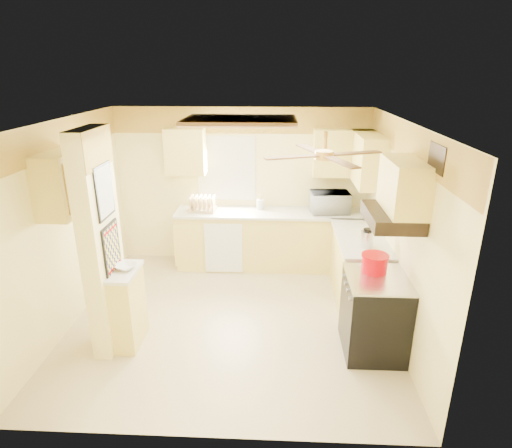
# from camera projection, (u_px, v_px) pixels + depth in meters

# --- Properties ---
(floor) EXTENTS (4.00, 4.00, 0.00)m
(floor) POSITION_uv_depth(u_px,v_px,m) (232.00, 318.00, 5.54)
(floor) COLOR tan
(floor) RESTS_ON ground
(ceiling) EXTENTS (4.00, 4.00, 0.00)m
(ceiling) POSITION_uv_depth(u_px,v_px,m) (227.00, 122.00, 4.68)
(ceiling) COLOR white
(ceiling) RESTS_ON wall_back
(wall_back) EXTENTS (4.00, 0.00, 4.00)m
(wall_back) POSITION_uv_depth(u_px,v_px,m) (242.00, 187.00, 6.89)
(wall_back) COLOR #FFED9B
(wall_back) RESTS_ON floor
(wall_front) EXTENTS (4.00, 0.00, 4.00)m
(wall_front) POSITION_uv_depth(u_px,v_px,m) (204.00, 315.00, 3.33)
(wall_front) COLOR #FFED9B
(wall_front) RESTS_ON floor
(wall_left) EXTENTS (0.00, 3.80, 3.80)m
(wall_left) POSITION_uv_depth(u_px,v_px,m) (66.00, 226.00, 5.20)
(wall_left) COLOR #FFED9B
(wall_left) RESTS_ON floor
(wall_right) EXTENTS (0.00, 3.80, 3.80)m
(wall_right) POSITION_uv_depth(u_px,v_px,m) (399.00, 231.00, 5.02)
(wall_right) COLOR #FFED9B
(wall_right) RESTS_ON floor
(wallpaper_border) EXTENTS (4.00, 0.02, 0.40)m
(wallpaper_border) POSITION_uv_depth(u_px,v_px,m) (241.00, 120.00, 6.51)
(wallpaper_border) COLOR #FFD34B
(wallpaper_border) RESTS_ON wall_back
(partition_column) EXTENTS (0.20, 0.70, 2.50)m
(partition_column) POSITION_uv_depth(u_px,v_px,m) (101.00, 244.00, 4.65)
(partition_column) COLOR #FFED9B
(partition_column) RESTS_ON floor
(partition_ledge) EXTENTS (0.25, 0.55, 0.90)m
(partition_ledge) POSITION_uv_depth(u_px,v_px,m) (129.00, 309.00, 4.92)
(partition_ledge) COLOR #E9D25B
(partition_ledge) RESTS_ON floor
(ledge_top) EXTENTS (0.28, 0.58, 0.04)m
(ledge_top) POSITION_uv_depth(u_px,v_px,m) (124.00, 272.00, 4.76)
(ledge_top) COLOR silver
(ledge_top) RESTS_ON partition_ledge
(lower_cabinets_back) EXTENTS (3.00, 0.60, 0.90)m
(lower_cabinets_back) POSITION_uv_depth(u_px,v_px,m) (272.00, 240.00, 6.86)
(lower_cabinets_back) COLOR #E9D25B
(lower_cabinets_back) RESTS_ON floor
(lower_cabinets_right) EXTENTS (0.60, 1.40, 0.90)m
(lower_cabinets_right) POSITION_uv_depth(u_px,v_px,m) (359.00, 270.00, 5.87)
(lower_cabinets_right) COLOR #E9D25B
(lower_cabinets_right) RESTS_ON floor
(countertop_back) EXTENTS (3.04, 0.64, 0.04)m
(countertop_back) POSITION_uv_depth(u_px,v_px,m) (273.00, 213.00, 6.69)
(countertop_back) COLOR silver
(countertop_back) RESTS_ON lower_cabinets_back
(countertop_right) EXTENTS (0.64, 1.44, 0.04)m
(countertop_right) POSITION_uv_depth(u_px,v_px,m) (361.00, 238.00, 5.71)
(countertop_right) COLOR silver
(countertop_right) RESTS_ON lower_cabinets_right
(dishwasher_panel) EXTENTS (0.58, 0.02, 0.80)m
(dishwasher_panel) POSITION_uv_depth(u_px,v_px,m) (224.00, 248.00, 6.61)
(dishwasher_panel) COLOR white
(dishwasher_panel) RESTS_ON lower_cabinets_back
(window) EXTENTS (0.92, 0.02, 1.02)m
(window) POSITION_uv_depth(u_px,v_px,m) (226.00, 169.00, 6.79)
(window) COLOR white
(window) RESTS_ON wall_back
(upper_cab_back_left) EXTENTS (0.60, 0.35, 0.70)m
(upper_cab_back_left) POSITION_uv_depth(u_px,v_px,m) (186.00, 151.00, 6.56)
(upper_cab_back_left) COLOR #E9D25B
(upper_cab_back_left) RESTS_ON wall_back
(upper_cab_back_right) EXTENTS (0.90, 0.35, 0.70)m
(upper_cab_back_right) POSITION_uv_depth(u_px,v_px,m) (343.00, 153.00, 6.45)
(upper_cab_back_right) COLOR #E9D25B
(upper_cab_back_right) RESTS_ON wall_back
(upper_cab_right) EXTENTS (0.35, 1.00, 0.70)m
(upper_cab_right) POSITION_uv_depth(u_px,v_px,m) (368.00, 159.00, 5.99)
(upper_cab_right) COLOR #E9D25B
(upper_cab_right) RESTS_ON wall_right
(upper_cab_left_wall) EXTENTS (0.35, 0.75, 0.70)m
(upper_cab_left_wall) POSITION_uv_depth(u_px,v_px,m) (63.00, 183.00, 4.75)
(upper_cab_left_wall) COLOR #E9D25B
(upper_cab_left_wall) RESTS_ON wall_left
(upper_cab_over_stove) EXTENTS (0.35, 0.76, 0.52)m
(upper_cab_over_stove) POSITION_uv_depth(u_px,v_px,m) (404.00, 186.00, 4.27)
(upper_cab_over_stove) COLOR #E9D25B
(upper_cab_over_stove) RESTS_ON wall_right
(stove) EXTENTS (0.68, 0.77, 0.92)m
(stove) POSITION_uv_depth(u_px,v_px,m) (374.00, 314.00, 4.79)
(stove) COLOR black
(stove) RESTS_ON floor
(range_hood) EXTENTS (0.50, 0.76, 0.14)m
(range_hood) POSITION_uv_depth(u_px,v_px,m) (392.00, 217.00, 4.39)
(range_hood) COLOR black
(range_hood) RESTS_ON upper_cab_over_stove
(poster_menu) EXTENTS (0.02, 0.42, 0.57)m
(poster_menu) POSITION_uv_depth(u_px,v_px,m) (104.00, 191.00, 4.44)
(poster_menu) COLOR black
(poster_menu) RESTS_ON partition_column
(poster_nashville) EXTENTS (0.02, 0.42, 0.57)m
(poster_nashville) POSITION_uv_depth(u_px,v_px,m) (112.00, 249.00, 4.67)
(poster_nashville) COLOR black
(poster_nashville) RESTS_ON partition_column
(ceiling_light_panel) EXTENTS (1.35, 0.95, 0.06)m
(ceiling_light_panel) POSITION_uv_depth(u_px,v_px,m) (240.00, 121.00, 5.16)
(ceiling_light_panel) COLOR brown
(ceiling_light_panel) RESTS_ON ceiling
(ceiling_fan) EXTENTS (1.15, 1.15, 0.26)m
(ceiling_fan) POSITION_uv_depth(u_px,v_px,m) (324.00, 154.00, 4.05)
(ceiling_fan) COLOR gold
(ceiling_fan) RESTS_ON ceiling
(vent_grate) EXTENTS (0.02, 0.40, 0.25)m
(vent_grate) POSITION_uv_depth(u_px,v_px,m) (437.00, 158.00, 3.81)
(vent_grate) COLOR black
(vent_grate) RESTS_ON wall_right
(microwave) EXTENTS (0.62, 0.45, 0.32)m
(microwave) POSITION_uv_depth(u_px,v_px,m) (330.00, 202.00, 6.60)
(microwave) COLOR white
(microwave) RESTS_ON countertop_back
(bowl) EXTENTS (0.31, 0.31, 0.06)m
(bowl) POSITION_uv_depth(u_px,v_px,m) (126.00, 267.00, 4.77)
(bowl) COLOR white
(bowl) RESTS_ON ledge_top
(dutch_oven) EXTENTS (0.30, 0.30, 0.20)m
(dutch_oven) POSITION_uv_depth(u_px,v_px,m) (375.00, 263.00, 4.75)
(dutch_oven) COLOR #C30009
(dutch_oven) RESTS_ON stove
(kettle) EXTENTS (0.16, 0.16, 0.24)m
(kettle) POSITION_uv_depth(u_px,v_px,m) (367.00, 239.00, 5.33)
(kettle) COLOR silver
(kettle) RESTS_ON countertop_right
(dish_rack) EXTENTS (0.42, 0.32, 0.23)m
(dish_rack) POSITION_uv_depth(u_px,v_px,m) (202.00, 206.00, 6.70)
(dish_rack) COLOR tan
(dish_rack) RESTS_ON countertop_back
(utensil_crock) EXTENTS (0.12, 0.12, 0.24)m
(utensil_crock) POSITION_uv_depth(u_px,v_px,m) (260.00, 204.00, 6.79)
(utensil_crock) COLOR white
(utensil_crock) RESTS_ON countertop_back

